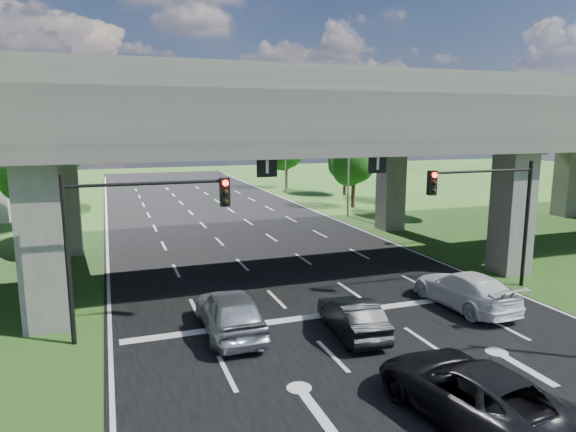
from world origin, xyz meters
TOP-DOWN VIEW (x-y plane):
  - ground at (0.00, 0.00)m, footprint 160.00×160.00m
  - road at (0.00, 10.00)m, footprint 18.00×120.00m
  - overpass at (0.00, 12.00)m, footprint 80.00×15.00m
  - signal_right at (7.82, 3.94)m, footprint 5.76×0.54m
  - signal_left at (-7.82, 3.94)m, footprint 5.76×0.54m
  - streetlight_far at (10.10, 24.00)m, footprint 3.38×0.25m
  - streetlight_beyond at (10.10, 40.00)m, footprint 3.38×0.25m
  - tree_left_near at (-13.95, 26.00)m, footprint 4.50×4.50m
  - tree_left_mid at (-16.95, 34.00)m, footprint 3.91×3.90m
  - tree_left_far at (-12.95, 42.00)m, footprint 4.80×4.80m
  - tree_right_near at (13.05, 28.00)m, footprint 4.20×4.20m
  - tree_right_mid at (16.05, 36.00)m, footprint 3.91×3.90m
  - tree_right_far at (12.05, 44.00)m, footprint 4.50×4.50m
  - car_silver at (-4.58, 3.00)m, footprint 2.04×4.96m
  - car_dark at (-0.37, 1.42)m, footprint 1.79×4.21m
  - car_white at (5.40, 2.41)m, footprint 2.31×5.28m
  - car_trailing at (0.04, -4.69)m, footprint 3.36×5.96m

SIDE VIEW (x-z plane):
  - ground at x=0.00m, z-range 0.00..0.00m
  - road at x=0.00m, z-range 0.00..0.03m
  - car_dark at x=-0.37m, z-range 0.03..1.38m
  - car_white at x=5.40m, z-range 0.03..1.54m
  - car_trailing at x=0.04m, z-range 0.03..1.60m
  - car_silver at x=-4.58m, z-range 0.03..1.71m
  - tree_left_mid at x=-16.95m, z-range 0.79..7.55m
  - tree_right_mid at x=16.05m, z-range 0.79..7.55m
  - signal_right at x=7.82m, z-range 1.19..7.19m
  - signal_left at x=-7.82m, z-range 1.19..7.19m
  - tree_right_near at x=13.05m, z-range 0.86..8.14m
  - tree_left_near at x=-13.95m, z-range 0.92..8.72m
  - tree_right_far at x=12.05m, z-range 0.92..8.72m
  - tree_left_far at x=-12.95m, z-range 0.98..9.30m
  - streetlight_far at x=10.10m, z-range 0.85..10.85m
  - streetlight_beyond at x=10.10m, z-range 0.85..10.85m
  - overpass at x=0.00m, z-range 2.92..12.92m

